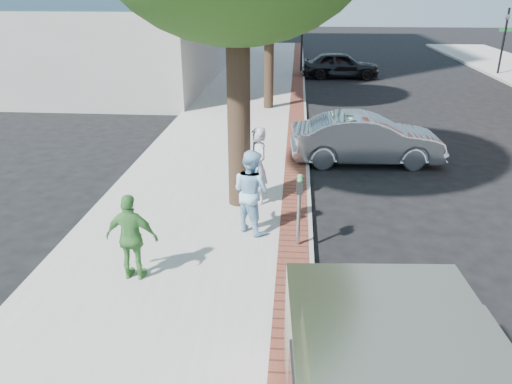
# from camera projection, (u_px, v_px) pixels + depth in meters

# --- Properties ---
(ground) EXTENTS (120.00, 120.00, 0.00)m
(ground) POSITION_uv_depth(u_px,v_px,m) (259.00, 247.00, 10.18)
(ground) COLOR black
(ground) RESTS_ON ground
(sidewalk) EXTENTS (5.00, 60.00, 0.15)m
(sidewalk) POSITION_uv_depth(u_px,v_px,m) (234.00, 134.00, 17.63)
(sidewalk) COLOR #9E9991
(sidewalk) RESTS_ON ground
(brick_strip) EXTENTS (0.60, 60.00, 0.01)m
(brick_strip) POSITION_uv_depth(u_px,v_px,m) (296.00, 134.00, 17.44)
(brick_strip) COLOR brown
(brick_strip) RESTS_ON sidewalk
(curb) EXTENTS (0.10, 60.00, 0.15)m
(curb) POSITION_uv_depth(u_px,v_px,m) (306.00, 136.00, 17.44)
(curb) COLOR gray
(curb) RESTS_ON ground
(office_base) EXTENTS (18.20, 22.20, 4.00)m
(office_base) POSITION_uv_depth(u_px,v_px,m) (75.00, 37.00, 30.64)
(office_base) COLOR gray
(office_base) RESTS_ON ground
(signal_near) EXTENTS (0.70, 0.15, 3.80)m
(signal_near) POSITION_uv_depth(u_px,v_px,m) (302.00, 35.00, 29.51)
(signal_near) COLOR black
(signal_near) RESTS_ON ground
(signal_far) EXTENTS (0.70, 0.15, 3.80)m
(signal_far) POSITION_uv_depth(u_px,v_px,m) (504.00, 36.00, 28.65)
(signal_far) COLOR black
(signal_far) RESTS_ON ground
(parking_meter) EXTENTS (0.12, 0.32, 1.47)m
(parking_meter) POSITION_uv_depth(u_px,v_px,m) (299.00, 196.00, 9.55)
(parking_meter) COLOR gray
(parking_meter) RESTS_ON sidewalk
(person_gray) EXTENTS (0.70, 0.79, 1.83)m
(person_gray) POSITION_uv_depth(u_px,v_px,m) (258.00, 166.00, 11.58)
(person_gray) COLOR #B8B7BC
(person_gray) RESTS_ON sidewalk
(person_officer) EXTENTS (1.09, 1.06, 1.77)m
(person_officer) POSITION_uv_depth(u_px,v_px,m) (251.00, 191.00, 10.23)
(person_officer) COLOR #9ACDEF
(person_officer) RESTS_ON sidewalk
(person_green) EXTENTS (0.95, 0.45, 1.58)m
(person_green) POSITION_uv_depth(u_px,v_px,m) (132.00, 237.00, 8.56)
(person_green) COLOR #468C3F
(person_green) RESTS_ON sidewalk
(sedan_silver) EXTENTS (4.51, 1.79, 1.46)m
(sedan_silver) POSITION_uv_depth(u_px,v_px,m) (366.00, 139.00, 14.78)
(sedan_silver) COLOR #B9BCC1
(sedan_silver) RESTS_ON ground
(bg_car) EXTENTS (4.41, 1.89, 1.48)m
(bg_car) POSITION_uv_depth(u_px,v_px,m) (340.00, 65.00, 28.54)
(bg_car) COLOR black
(bg_car) RESTS_ON ground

